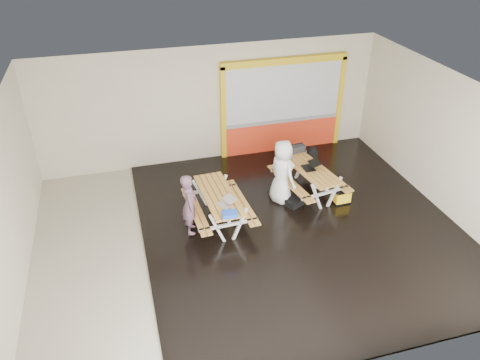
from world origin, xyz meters
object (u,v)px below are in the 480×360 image
object	(u,v)px
backpack	(312,155)
picnic_table_right	(309,174)
picnic_table_left	(219,201)
laptop_right	(311,166)
blue_pouch	(230,214)
person_left	(189,204)
laptop_left	(226,203)
fluke_bag	(342,197)
toolbox	(297,148)
person_right	(282,172)
dark_case	(295,202)

from	to	relation	value
backpack	picnic_table_right	bearing A→B (deg)	-117.94
picnic_table_left	picnic_table_right	bearing A→B (deg)	13.62
laptop_right	blue_pouch	world-z (taller)	laptop_right
person_left	laptop_left	world-z (taller)	person_left
picnic_table_left	backpack	distance (m)	3.32
person_left	fluke_bag	size ratio (longest dim) A/B	3.42
backpack	fluke_bag	distance (m)	1.56
person_left	picnic_table_left	bearing A→B (deg)	-63.54
person_left	toolbox	bearing A→B (deg)	-54.77
picnic_table_left	toolbox	bearing A→B (deg)	30.72
person_right	backpack	xyz separation A→B (m)	(1.21, 0.85, -0.11)
person_right	fluke_bag	xyz separation A→B (m)	(1.48, -0.58, -0.64)
laptop_right	dark_case	world-z (taller)	laptop_right
dark_case	laptop_right	bearing A→B (deg)	36.92
laptop_left	dark_case	bearing A→B (deg)	17.86
backpack	dark_case	world-z (taller)	backpack
blue_pouch	dark_case	distance (m)	2.42
person_left	laptop_right	size ratio (longest dim) A/B	3.43
toolbox	backpack	size ratio (longest dim) A/B	1.02
person_left	fluke_bag	world-z (taller)	person_left
backpack	fluke_bag	world-z (taller)	backpack
picnic_table_left	person_left	xyz separation A→B (m)	(-0.75, -0.27, 0.23)
laptop_left	picnic_table_right	bearing A→B (deg)	23.50
picnic_table_right	laptop_right	bearing A→B (deg)	-90.20
person_left	dark_case	distance (m)	2.94
picnic_table_left	person_left	world-z (taller)	person_left
picnic_table_left	backpack	xyz separation A→B (m)	(3.02, 1.37, 0.13)
laptop_right	picnic_table_left	bearing A→B (deg)	-167.30
backpack	dark_case	bearing A→B (deg)	-128.44
laptop_left	blue_pouch	distance (m)	0.46
picnic_table_left	laptop_left	bearing A→B (deg)	-81.18
laptop_right	backpack	world-z (taller)	laptop_right
person_right	laptop_left	world-z (taller)	person_right
laptop_right	blue_pouch	bearing A→B (deg)	-149.58
picnic_table_left	backpack	size ratio (longest dim) A/B	4.71
laptop_right	toolbox	distance (m)	0.97
picnic_table_right	person_left	xyz separation A→B (m)	(-3.38, -0.91, 0.23)
toolbox	laptop_right	bearing A→B (deg)	-89.51
fluke_bag	laptop_right	bearing A→B (deg)	134.99
laptop_left	backpack	size ratio (longest dim) A/B	1.02
toolbox	dark_case	bearing A→B (deg)	-111.87
person_left	toolbox	xyz separation A→B (m)	(3.37, 1.83, 0.06)
fluke_bag	toolbox	bearing A→B (deg)	112.35
picnic_table_left	picnic_table_right	distance (m)	2.70
laptop_right	dark_case	size ratio (longest dim) A/B	0.98
person_right	fluke_bag	distance (m)	1.71
picnic_table_left	dark_case	xyz separation A→B (m)	(2.06, 0.17, -0.50)
person_left	person_right	distance (m)	2.68
picnic_table_left	dark_case	size ratio (longest dim) A/B	4.76
picnic_table_left	laptop_left	size ratio (longest dim) A/B	4.61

